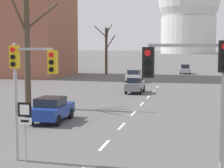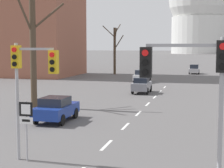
{
  "view_description": "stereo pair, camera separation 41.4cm",
  "coord_description": "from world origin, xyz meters",
  "px_view_note": "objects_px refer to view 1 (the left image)",
  "views": [
    {
      "loc": [
        4.24,
        -8.23,
        4.86
      ],
      "look_at": [
        1.15,
        5.81,
        3.4
      ],
      "focal_mm": 60.0,
      "sensor_mm": 36.0,
      "label": 1
    },
    {
      "loc": [
        4.64,
        -8.14,
        4.86
      ],
      "look_at": [
        1.15,
        5.81,
        3.4
      ],
      "focal_mm": 60.0,
      "sensor_mm": 36.0,
      "label": 2
    }
  ],
  "objects_px": {
    "sedan_near_left": "(134,76)",
    "traffic_signal_near_right": "(197,77)",
    "traffic_signal_near_left": "(28,72)",
    "sedan_mid_centre": "(185,69)",
    "route_sign_post": "(25,121)",
    "sedan_near_right": "(52,109)",
    "sedan_far_left": "(135,85)"
  },
  "relations": [
    {
      "from": "sedan_near_left",
      "to": "traffic_signal_near_right",
      "type": "bearing_deg",
      "value": -78.25
    },
    {
      "from": "traffic_signal_near_left",
      "to": "sedan_mid_centre",
      "type": "xyz_separation_m",
      "value": [
        5.23,
        52.95,
        -2.95
      ]
    },
    {
      "from": "route_sign_post",
      "to": "sedan_near_left",
      "type": "distance_m",
      "value": 35.75
    },
    {
      "from": "sedan_near_left",
      "to": "route_sign_post",
      "type": "bearing_deg",
      "value": -88.36
    },
    {
      "from": "sedan_near_right",
      "to": "sedan_far_left",
      "type": "distance_m",
      "value": 16.2
    },
    {
      "from": "route_sign_post",
      "to": "sedan_near_right",
      "type": "distance_m",
      "value": 8.52
    },
    {
      "from": "sedan_far_left",
      "to": "sedan_mid_centre",
      "type": "bearing_deg",
      "value": 81.22
    },
    {
      "from": "traffic_signal_near_left",
      "to": "sedan_near_left",
      "type": "bearing_deg",
      "value": 91.83
    },
    {
      "from": "sedan_near_left",
      "to": "sedan_mid_centre",
      "type": "xyz_separation_m",
      "value": [
        6.37,
        17.39,
        -0.02
      ]
    },
    {
      "from": "route_sign_post",
      "to": "sedan_near_right",
      "type": "xyz_separation_m",
      "value": [
        -2.08,
        8.21,
        -0.94
      ]
    },
    {
      "from": "sedan_mid_centre",
      "to": "sedan_far_left",
      "type": "relative_size",
      "value": 1.04
    },
    {
      "from": "route_sign_post",
      "to": "sedan_far_left",
      "type": "height_order",
      "value": "route_sign_post"
    },
    {
      "from": "traffic_signal_near_left",
      "to": "sedan_near_right",
      "type": "distance_m",
      "value": 8.86
    },
    {
      "from": "traffic_signal_near_left",
      "to": "traffic_signal_near_right",
      "type": "height_order",
      "value": "traffic_signal_near_right"
    },
    {
      "from": "sedan_near_left",
      "to": "sedan_mid_centre",
      "type": "distance_m",
      "value": 18.51
    },
    {
      "from": "sedan_near_left",
      "to": "sedan_mid_centre",
      "type": "bearing_deg",
      "value": 69.89
    },
    {
      "from": "sedan_mid_centre",
      "to": "sedan_far_left",
      "type": "height_order",
      "value": "sedan_mid_centre"
    },
    {
      "from": "traffic_signal_near_right",
      "to": "sedan_near_right",
      "type": "xyz_separation_m",
      "value": [
        -9.01,
        10.71,
        -3.08
      ]
    },
    {
      "from": "sedan_far_left",
      "to": "traffic_signal_near_right",
      "type": "bearing_deg",
      "value": -77.18
    },
    {
      "from": "traffic_signal_near_left",
      "to": "sedan_far_left",
      "type": "height_order",
      "value": "traffic_signal_near_left"
    },
    {
      "from": "traffic_signal_near_left",
      "to": "route_sign_post",
      "type": "distance_m",
      "value": 2.03
    },
    {
      "from": "route_sign_post",
      "to": "traffic_signal_near_left",
      "type": "bearing_deg",
      "value": 53.88
    },
    {
      "from": "sedan_near_left",
      "to": "sedan_far_left",
      "type": "height_order",
      "value": "sedan_near_left"
    },
    {
      "from": "route_sign_post",
      "to": "sedan_near_left",
      "type": "height_order",
      "value": "route_sign_post"
    },
    {
      "from": "traffic_signal_near_left",
      "to": "sedan_far_left",
      "type": "xyz_separation_m",
      "value": [
        0.76,
        23.98,
        -2.94
      ]
    },
    {
      "from": "sedan_near_left",
      "to": "sedan_near_right",
      "type": "bearing_deg",
      "value": -92.21
    },
    {
      "from": "traffic_signal_near_left",
      "to": "route_sign_post",
      "type": "height_order",
      "value": "traffic_signal_near_left"
    },
    {
      "from": "route_sign_post",
      "to": "sedan_far_left",
      "type": "distance_m",
      "value": 24.17
    },
    {
      "from": "sedan_near_left",
      "to": "sedan_mid_centre",
      "type": "relative_size",
      "value": 1.04
    },
    {
      "from": "sedan_near_left",
      "to": "sedan_mid_centre",
      "type": "height_order",
      "value": "sedan_near_left"
    },
    {
      "from": "traffic_signal_near_right",
      "to": "sedan_near_right",
      "type": "bearing_deg",
      "value": 130.08
    },
    {
      "from": "traffic_signal_near_right",
      "to": "sedan_near_right",
      "type": "relative_size",
      "value": 1.32
    }
  ]
}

